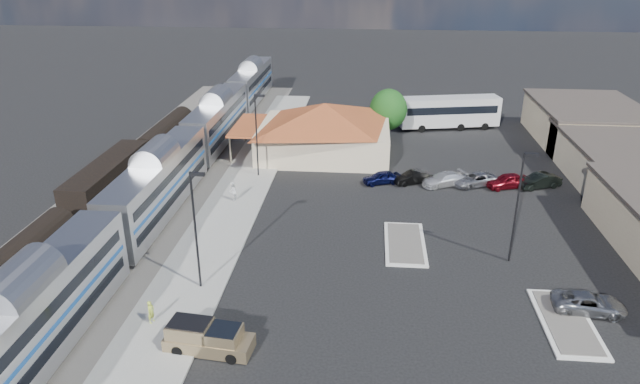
# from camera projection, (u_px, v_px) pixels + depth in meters

# --- Properties ---
(ground) EXTENTS (280.00, 280.00, 0.00)m
(ground) POSITION_uv_depth(u_px,v_px,m) (356.00, 254.00, 45.74)
(ground) COLOR black
(ground) RESTS_ON ground
(railbed) EXTENTS (16.00, 100.00, 0.12)m
(railbed) POSITION_uv_depth(u_px,v_px,m) (140.00, 203.00, 54.77)
(railbed) COLOR #4C4944
(railbed) RESTS_ON ground
(platform) EXTENTS (5.50, 92.00, 0.18)m
(platform) POSITION_uv_depth(u_px,v_px,m) (227.00, 215.00, 52.19)
(platform) COLOR gray
(platform) RESTS_ON ground
(passenger_train) EXTENTS (3.00, 104.00, 5.55)m
(passenger_train) POSITION_uv_depth(u_px,v_px,m) (159.00, 186.00, 51.30)
(passenger_train) COLOR silver
(passenger_train) RESTS_ON ground
(freight_cars) EXTENTS (2.80, 46.00, 4.00)m
(freight_cars) POSITION_uv_depth(u_px,v_px,m) (109.00, 183.00, 54.60)
(freight_cars) COLOR black
(freight_cars) RESTS_ON ground
(station_depot) EXTENTS (18.35, 12.24, 6.20)m
(station_depot) POSITION_uv_depth(u_px,v_px,m) (324.00, 129.00, 66.87)
(station_depot) COLOR beige
(station_depot) RESTS_ON ground
(traffic_island_south) EXTENTS (3.30, 7.50, 0.21)m
(traffic_island_south) POSITION_uv_depth(u_px,v_px,m) (405.00, 243.00, 47.20)
(traffic_island_south) COLOR silver
(traffic_island_south) RESTS_ON ground
(traffic_island_north) EXTENTS (3.30, 7.50, 0.21)m
(traffic_island_north) POSITION_uv_depth(u_px,v_px,m) (566.00, 322.00, 37.21)
(traffic_island_north) COLOR silver
(traffic_island_north) RESTS_ON ground
(lamp_plat_s) EXTENTS (1.08, 0.25, 9.00)m
(lamp_plat_s) POSITION_uv_depth(u_px,v_px,m) (196.00, 222.00, 39.04)
(lamp_plat_s) COLOR black
(lamp_plat_s) RESTS_ON ground
(lamp_plat_n) EXTENTS (1.08, 0.25, 9.00)m
(lamp_plat_n) POSITION_uv_depth(u_px,v_px,m) (257.00, 129.00, 59.20)
(lamp_plat_n) COLOR black
(lamp_plat_n) RESTS_ON ground
(lamp_lot) EXTENTS (1.08, 0.25, 9.00)m
(lamp_lot) POSITION_uv_depth(u_px,v_px,m) (519.00, 199.00, 42.64)
(lamp_lot) COLOR black
(lamp_lot) RESTS_ON ground
(tree_depot) EXTENTS (4.71, 4.71, 6.63)m
(tree_depot) POSITION_uv_depth(u_px,v_px,m) (388.00, 110.00, 71.39)
(tree_depot) COLOR #382314
(tree_depot) RESTS_ON ground
(pickup_truck) EXTENTS (5.50, 2.51, 1.84)m
(pickup_truck) POSITION_uv_depth(u_px,v_px,m) (209.00, 338.00, 34.44)
(pickup_truck) COLOR #96815C
(pickup_truck) RESTS_ON ground
(suv) EXTENTS (4.97, 2.60, 1.34)m
(suv) POSITION_uv_depth(u_px,v_px,m) (589.00, 303.00, 38.22)
(suv) COLOR #909397
(suv) RESTS_ON ground
(coach_bus) EXTENTS (13.76, 5.63, 4.32)m
(coach_bus) POSITION_uv_depth(u_px,v_px,m) (449.00, 111.00, 76.80)
(coach_bus) COLOR white
(coach_bus) RESTS_ON ground
(person_a) EXTENTS (0.52, 0.66, 1.58)m
(person_a) POSITION_uv_depth(u_px,v_px,m) (151.00, 312.00, 36.80)
(person_a) COLOR #ADC23C
(person_a) RESTS_ON platform
(person_b) EXTENTS (0.76, 0.95, 1.89)m
(person_b) POSITION_uv_depth(u_px,v_px,m) (232.00, 192.00, 54.66)
(person_b) COLOR white
(person_b) RESTS_ON platform
(parked_car_a) EXTENTS (4.23, 2.86, 1.34)m
(parked_car_a) POSITION_uv_depth(u_px,v_px,m) (382.00, 177.00, 59.25)
(parked_car_a) COLOR #0B0F38
(parked_car_a) RESTS_ON ground
(parked_car_b) EXTENTS (4.27, 2.95, 1.33)m
(parked_car_b) POSITION_uv_depth(u_px,v_px,m) (412.00, 177.00, 59.27)
(parked_car_b) COLOR black
(parked_car_b) RESTS_ON ground
(parked_car_c) EXTENTS (5.13, 3.76, 1.38)m
(parked_car_c) POSITION_uv_depth(u_px,v_px,m) (444.00, 179.00, 58.72)
(parked_car_c) COLOR silver
(parked_car_c) RESTS_ON ground
(parked_car_d) EXTENTS (5.32, 3.93, 1.34)m
(parked_car_d) POSITION_uv_depth(u_px,v_px,m) (475.00, 179.00, 58.74)
(parked_car_d) COLOR gray
(parked_car_d) RESTS_ON ground
(parked_car_e) EXTENTS (4.78, 3.07, 1.51)m
(parked_car_e) POSITION_uv_depth(u_px,v_px,m) (507.00, 181.00, 58.16)
(parked_car_e) COLOR maroon
(parked_car_e) RESTS_ON ground
(parked_car_f) EXTENTS (4.79, 3.08, 1.49)m
(parked_car_f) POSITION_uv_depth(u_px,v_px,m) (539.00, 181.00, 58.18)
(parked_car_f) COLOR black
(parked_car_f) RESTS_ON ground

